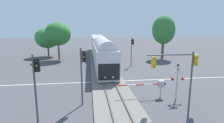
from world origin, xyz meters
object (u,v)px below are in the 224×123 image
object	(u,v)px
crossing_gate_near	(156,85)
traffic_signal_near_left	(36,78)
oak_behind_train	(58,34)
traffic_signal_far_side	(132,47)
crossing_signal_mast	(177,78)
pine_left_background	(48,38)
traffic_signal_near_right	(179,66)
maple_right_background	(164,30)
commuter_train	(100,48)
traffic_signal_median	(83,67)

from	to	relation	value
crossing_gate_near	traffic_signal_near_left	world-z (taller)	traffic_signal_near_left
oak_behind_train	traffic_signal_far_side	bearing A→B (deg)	-31.09
crossing_signal_mast	pine_left_background	size ratio (longest dim) A/B	0.52
traffic_signal_far_side	traffic_signal_near_right	world-z (taller)	traffic_signal_far_side
traffic_signal_far_side	oak_behind_train	distance (m)	17.23
crossing_gate_near	traffic_signal_near_right	size ratio (longest dim) A/B	0.99
maple_right_background	crossing_gate_near	bearing A→B (deg)	-114.30
traffic_signal_near_left	crossing_signal_mast	bearing A→B (deg)	12.78
commuter_train	crossing_gate_near	world-z (taller)	commuter_train
oak_behind_train	maple_right_background	distance (m)	23.85
traffic_signal_median	pine_left_background	bearing A→B (deg)	107.42
traffic_signal_far_side	oak_behind_train	size ratio (longest dim) A/B	0.64
commuter_train	crossing_gate_near	size ratio (longest dim) A/B	7.38
pine_left_background	traffic_signal_near_right	bearing A→B (deg)	-60.51
commuter_train	traffic_signal_median	distance (m)	23.48
traffic_signal_far_side	maple_right_background	world-z (taller)	maple_right_background
traffic_signal_near_right	traffic_signal_median	xyz separation A→B (m)	(-8.52, 1.62, -0.23)
traffic_signal_far_side	traffic_signal_median	bearing A→B (deg)	-118.08
traffic_signal_far_side	traffic_signal_near_left	bearing A→B (deg)	-122.29
crossing_gate_near	traffic_signal_near_right	distance (m)	3.70
commuter_train	crossing_gate_near	distance (m)	22.83
crossing_signal_mast	maple_right_background	size ratio (longest dim) A/B	0.38
traffic_signal_near_right	pine_left_background	bearing A→B (deg)	119.49
crossing_gate_near	crossing_signal_mast	size ratio (longest dim) A/B	1.37
traffic_signal_median	pine_left_background	world-z (taller)	pine_left_background
commuter_train	traffic_signal_median	bearing A→B (deg)	-97.53
oak_behind_train	traffic_signal_near_left	bearing A→B (deg)	-84.35
commuter_train	traffic_signal_near_left	distance (m)	26.83
traffic_signal_far_side	traffic_signal_near_left	world-z (taller)	traffic_signal_far_side
traffic_signal_near_right	pine_left_background	xyz separation A→B (m)	(-18.00, 31.83, 0.82)
traffic_signal_median	maple_right_background	world-z (taller)	maple_right_background
crossing_signal_mast	maple_right_background	distance (m)	25.26
traffic_signal_median	traffic_signal_near_right	bearing A→B (deg)	-10.78
crossing_signal_mast	traffic_signal_median	xyz separation A→B (m)	(-9.34, -0.09, 1.36)
oak_behind_train	crossing_signal_mast	bearing A→B (deg)	-58.12
crossing_gate_near	maple_right_background	xyz separation A→B (m)	(10.21, 22.61, 5.29)
traffic_signal_near_left	oak_behind_train	bearing A→B (deg)	95.65
pine_left_background	crossing_signal_mast	bearing A→B (deg)	-57.99
traffic_signal_near_left	pine_left_background	bearing A→B (deg)	100.54
traffic_signal_near_left	maple_right_background	bearing A→B (deg)	51.32
traffic_signal_near_right	oak_behind_train	size ratio (longest dim) A/B	0.61
commuter_train	oak_behind_train	size ratio (longest dim) A/B	4.50
crossing_gate_near	pine_left_background	bearing A→B (deg)	120.10
pine_left_background	maple_right_background	distance (m)	28.08
traffic_signal_near_left	oak_behind_train	world-z (taller)	oak_behind_train
oak_behind_train	maple_right_background	world-z (taller)	maple_right_background
commuter_train	maple_right_background	distance (m)	15.16
crossing_signal_mast	traffic_signal_far_side	world-z (taller)	traffic_signal_far_side
commuter_train	traffic_signal_near_right	xyz separation A→B (m)	(5.45, -24.88, 1.11)
traffic_signal_far_side	maple_right_background	size ratio (longest dim) A/B	0.54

